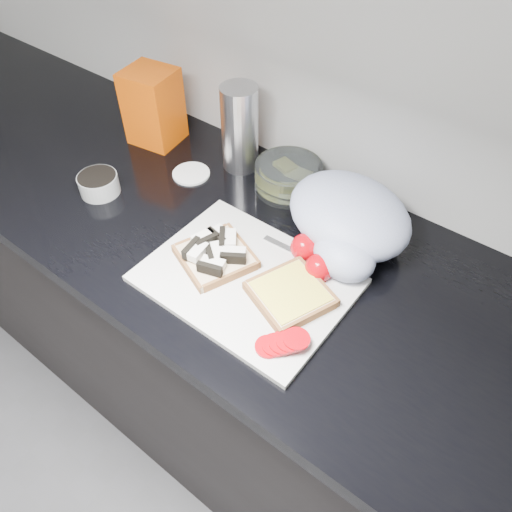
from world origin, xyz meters
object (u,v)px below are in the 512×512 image
Objects in this scene: bread_bag at (153,107)px; steel_canister at (240,129)px; cutting_board at (247,280)px; glass_bowl at (288,177)px.

bread_bag is 0.26m from steel_canister.
steel_canister is (-0.26, 0.30, 0.10)m from cutting_board.
cutting_board is 0.40m from steel_canister.
bread_bag is at bearing -174.11° from glass_bowl.
cutting_board is 0.57m from bread_bag.
cutting_board is 0.32m from glass_bowl.
bread_bag is (-0.40, -0.04, 0.06)m from glass_bowl.
glass_bowl is at bearing -0.87° from steel_canister.
steel_canister reaches higher than cutting_board.
cutting_board is 2.49× the size of glass_bowl.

